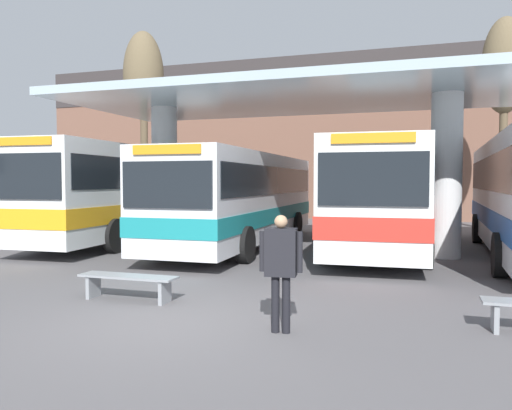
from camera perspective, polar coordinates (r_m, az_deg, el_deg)
name	(u,v)px	position (r m, az deg, el deg)	size (l,w,h in m)	color
ground_plane	(165,322)	(7.99, -10.37, -13.04)	(100.00, 100.00, 0.00)	#565456
townhouse_backdrop	(350,122)	(29.28, 10.74, 9.25)	(40.00, 0.58, 9.48)	brown
station_canopy	(293,116)	(15.62, 4.27, 10.15)	(13.88, 6.69, 4.88)	silver
transit_bus_left_bay	(139,189)	(19.42, -13.26, 1.78)	(3.07, 12.32, 3.35)	white
transit_bus_center_bay	(241,195)	(16.65, -1.67, 1.11)	(2.86, 10.92, 3.04)	silver
transit_bus_right_bay	(379,193)	(16.12, 13.85, 1.35)	(3.10, 10.49, 3.23)	white
waiting_bench_mid_platform	(128,281)	(9.44, -14.40, -8.46)	(1.86, 0.44, 0.46)	gray
pedestrian_waiting	(281,261)	(7.14, 2.86, -6.42)	(0.63, 0.29, 1.69)	black
poplar_tree_behind_left	(144,80)	(25.45, -12.73, 13.78)	(1.94, 1.94, 9.40)	brown
poplar_tree_behind_right	(505,70)	(23.94, 26.55, 13.66)	(1.83, 1.83, 9.02)	brown
parked_car_street	(247,202)	(27.56, -1.04, 0.40)	(4.52, 2.17, 2.16)	silver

